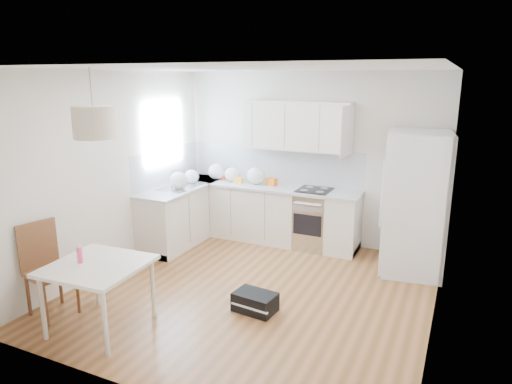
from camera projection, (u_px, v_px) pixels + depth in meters
floor at (253, 291)px, 5.72m from camera, size 4.20×4.20×0.00m
ceiling at (252, 68)px, 5.05m from camera, size 4.20×4.20×0.00m
wall_back at (309, 159)px, 7.23m from camera, size 4.20×0.00×4.20m
wall_left at (114, 172)px, 6.24m from camera, size 0.00×4.20×4.20m
wall_right at (443, 207)px, 4.53m from camera, size 0.00×4.20×4.20m
window_glassblock at (164, 133)px, 7.15m from camera, size 0.02×1.00×1.00m
cabinets_back at (266, 214)px, 7.44m from camera, size 3.00×0.60×0.88m
cabinets_left at (184, 214)px, 7.40m from camera, size 0.60×1.80×0.88m
counter_back at (267, 186)px, 7.32m from camera, size 3.02×0.64×0.04m
counter_left at (183, 187)px, 7.29m from camera, size 0.64×1.82×0.04m
backsplash_back at (274, 164)px, 7.51m from camera, size 3.00×0.01×0.58m
backsplash_left at (167, 166)px, 7.33m from camera, size 0.01×1.80×0.58m
upper_cabinets at (297, 126)px, 7.02m from camera, size 1.70×0.32×0.75m
range_oven at (313, 220)px, 7.11m from camera, size 0.50×0.61×0.88m
sink at (181, 187)px, 7.24m from camera, size 0.50×0.80×0.16m
refrigerator at (416, 203)px, 6.15m from camera, size 1.03×1.07×1.92m
dining_table at (98, 271)px, 4.72m from camera, size 0.98×0.98×0.73m
dining_chair at (50, 271)px, 5.04m from camera, size 0.53×0.53×1.05m
drink_bottle at (80, 254)px, 4.71m from camera, size 0.07×0.07×0.20m
gym_bag at (255, 302)px, 5.21m from camera, size 0.50×0.36×0.22m
pendant_lamp at (94, 122)px, 4.43m from camera, size 0.47×0.47×0.31m
grocery_bag_a at (216, 172)px, 7.71m from camera, size 0.29×0.25×0.26m
grocery_bag_b at (232, 175)px, 7.54m from camera, size 0.27×0.23×0.24m
grocery_bag_c at (256, 176)px, 7.36m from camera, size 0.30×0.26×0.27m
grocery_bag_d at (192, 176)px, 7.45m from camera, size 0.24×0.21×0.22m
grocery_bag_e at (179, 181)px, 7.05m from camera, size 0.29×0.25×0.26m
snack_orange at (271, 182)px, 7.31m from camera, size 0.19×0.14×0.12m
snack_yellow at (238, 180)px, 7.46m from camera, size 0.15×0.09×0.10m
snack_red at (223, 176)px, 7.74m from camera, size 0.15×0.09×0.10m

